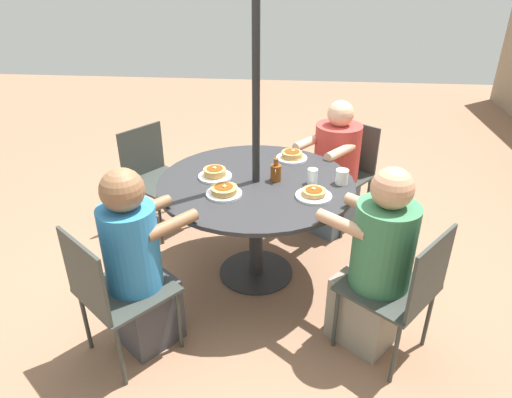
% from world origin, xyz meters
% --- Properties ---
extents(ground_plane, '(12.00, 12.00, 0.00)m').
position_xyz_m(ground_plane, '(0.00, 0.00, 0.00)').
color(ground_plane, '#8C664C').
extents(patio_table, '(1.31, 1.31, 0.75)m').
position_xyz_m(patio_table, '(0.00, 0.00, 0.64)').
color(patio_table, '#28282B').
rests_on(patio_table, ground).
extents(umbrella_pole, '(0.05, 0.05, 2.38)m').
position_xyz_m(umbrella_pole, '(0.00, 0.00, 1.19)').
color(umbrella_pole, black).
rests_on(umbrella_pole, ground).
extents(patio_chair_north, '(0.63, 0.63, 0.85)m').
position_xyz_m(patio_chair_north, '(0.86, -0.70, 0.49)').
color(patio_chair_north, '#333833').
rests_on(patio_chair_north, ground).
extents(diner_north, '(0.55, 0.53, 1.14)m').
position_xyz_m(diner_north, '(0.73, -0.59, 0.54)').
color(diner_north, '#3D3D42').
rests_on(diner_north, ground).
extents(patio_chair_east, '(0.63, 0.63, 0.85)m').
position_xyz_m(patio_chair_east, '(0.70, 0.86, 0.49)').
color(patio_chair_east, '#333833').
rests_on(patio_chair_east, ground).
extents(diner_east, '(0.55, 0.57, 1.14)m').
position_xyz_m(diner_east, '(0.59, 0.73, 0.53)').
color(diner_east, gray).
rests_on(diner_east, ground).
extents(patio_chair_south, '(0.63, 0.63, 0.85)m').
position_xyz_m(patio_chair_south, '(-0.88, 0.68, 0.49)').
color(patio_chair_south, '#333833').
rests_on(patio_chair_south, ground).
extents(diner_south, '(0.61, 0.58, 1.09)m').
position_xyz_m(diner_south, '(-0.74, 0.57, 0.49)').
color(diner_south, slate).
rests_on(diner_south, ground).
extents(patio_chair_west, '(0.62, 0.62, 0.85)m').
position_xyz_m(patio_chair_west, '(-0.63, -0.91, 0.49)').
color(patio_chair_west, '#333833').
rests_on(patio_chair_west, ground).
extents(pancake_plate_a, '(0.23, 0.23, 0.07)m').
position_xyz_m(pancake_plate_a, '(-0.39, 0.23, 0.77)').
color(pancake_plate_a, white).
rests_on(pancake_plate_a, patio_table).
extents(pancake_plate_b, '(0.23, 0.23, 0.08)m').
position_xyz_m(pancake_plate_b, '(-0.03, -0.28, 0.78)').
color(pancake_plate_b, white).
rests_on(pancake_plate_b, patio_table).
extents(pancake_plate_c, '(0.23, 0.23, 0.06)m').
position_xyz_m(pancake_plate_c, '(0.19, 0.38, 0.77)').
color(pancake_plate_c, white).
rests_on(pancake_plate_c, patio_table).
extents(pancake_plate_d, '(0.23, 0.23, 0.07)m').
position_xyz_m(pancake_plate_d, '(0.22, -0.18, 0.77)').
color(pancake_plate_d, white).
rests_on(pancake_plate_d, patio_table).
extents(syrup_bottle, '(0.10, 0.07, 0.16)m').
position_xyz_m(syrup_bottle, '(-0.02, 0.13, 0.81)').
color(syrup_bottle, brown).
rests_on(syrup_bottle, patio_table).
extents(coffee_cup, '(0.08, 0.08, 0.10)m').
position_xyz_m(coffee_cup, '(-0.01, 0.56, 0.80)').
color(coffee_cup, white).
rests_on(coffee_cup, patio_table).
extents(drinking_glass_a, '(0.07, 0.07, 0.10)m').
position_xyz_m(drinking_glass_a, '(0.01, 0.37, 0.80)').
color(drinking_glass_a, silver).
rests_on(drinking_glass_a, patio_table).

